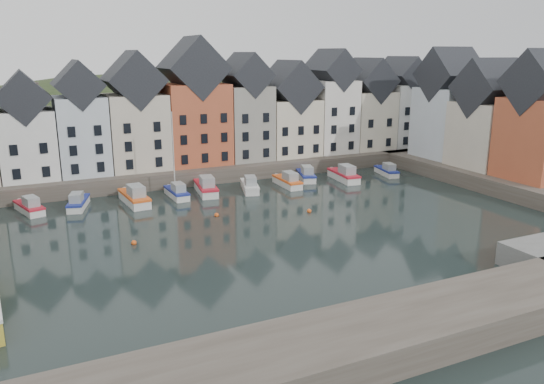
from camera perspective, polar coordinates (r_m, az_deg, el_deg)
ground at (r=53.21m, az=0.99°, el=-4.42°), size 260.00×260.00×0.00m
far_quay at (r=80.00m, az=-8.57°, el=2.71°), size 90.00×16.00×2.00m
right_quay at (r=78.08m, az=25.08°, el=1.16°), size 14.00×54.00×2.00m
near_wall at (r=30.89m, az=2.49°, el=-17.51°), size 50.00×6.00×2.00m
hillside at (r=109.38m, az=-12.18°, el=-4.49°), size 153.60×70.40×64.00m
far_terrace at (r=77.85m, az=-6.07°, el=8.33°), size 72.37×8.16×17.78m
right_terrace at (r=79.33m, az=22.43°, el=7.46°), size 8.30×24.25×16.36m
mooring_buoys at (r=56.33m, az=-5.08°, el=-3.22°), size 20.50×5.50×0.50m
boat_a at (r=65.58m, az=-24.62°, el=-1.49°), size 3.32×5.95×2.18m
boat_b at (r=65.39m, az=-20.13°, el=-1.09°), size 3.22×5.86×2.15m
boat_c at (r=65.07m, az=-14.55°, el=-0.58°), size 2.73×7.13×2.68m
boat_d at (r=66.91m, az=-10.18°, el=-0.00°), size 1.92×5.69×10.78m
boat_e at (r=68.23m, az=-7.10°, el=0.48°), size 3.08×7.08×2.63m
boat_f at (r=69.06m, az=-2.40°, el=0.67°), size 3.40×6.23×2.29m
boat_g at (r=71.43m, az=1.72°, el=1.16°), size 2.02×6.06×2.31m
boat_h at (r=75.28m, az=3.68°, el=1.84°), size 3.62×6.33×2.32m
boat_i at (r=75.36m, az=7.77°, el=1.81°), size 2.86×6.92×2.58m
boat_j at (r=79.86m, az=12.27°, el=2.22°), size 2.70×5.57×2.05m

